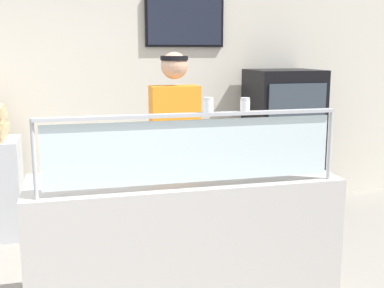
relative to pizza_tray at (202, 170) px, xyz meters
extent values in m
plane|color=gray|center=(-0.16, 0.57, -0.97)|extent=(12.00, 12.00, 0.00)
cube|color=silver|center=(-0.16, 2.20, 0.38)|extent=(6.42, 0.08, 2.70)
cube|color=black|center=(0.39, 2.13, 1.10)|extent=(0.86, 0.04, 0.53)
cube|color=#1E2333|center=(0.39, 2.11, 1.10)|extent=(0.81, 0.01, 0.48)
cube|color=#BCB7B2|center=(-0.16, -0.09, -0.49)|extent=(2.02, 0.68, 0.95)
cylinder|color=#B2B5BC|center=(-1.07, -0.37, 0.21)|extent=(0.02, 0.02, 0.46)
cylinder|color=#B2B5BC|center=(0.75, -0.37, 0.21)|extent=(0.02, 0.02, 0.46)
cube|color=silver|center=(-0.16, -0.37, 0.21)|extent=(1.76, 0.01, 0.38)
cube|color=#B2B5BC|center=(-0.16, -0.37, 0.43)|extent=(1.82, 0.06, 0.02)
cylinder|color=#9EA0A8|center=(0.00, 0.00, -0.01)|extent=(0.41, 0.41, 0.01)
cylinder|color=tan|center=(0.00, 0.00, 0.00)|extent=(0.38, 0.38, 0.02)
cylinder|color=gold|center=(0.00, 0.00, 0.02)|extent=(0.33, 0.33, 0.01)
cube|color=#ADAFB7|center=(0.00, -0.02, 0.02)|extent=(0.08, 0.28, 0.01)
cylinder|color=white|center=(-0.07, -0.37, 0.48)|extent=(0.06, 0.06, 0.07)
cylinder|color=white|center=(-0.07, -0.37, 0.47)|extent=(0.05, 0.05, 0.05)
cylinder|color=silver|center=(-0.07, -0.37, 0.52)|extent=(0.06, 0.06, 0.02)
cylinder|color=white|center=(0.16, -0.37, 0.48)|extent=(0.06, 0.06, 0.07)
cylinder|color=red|center=(0.16, -0.37, 0.47)|extent=(0.05, 0.05, 0.04)
cylinder|color=silver|center=(0.16, -0.37, 0.52)|extent=(0.06, 0.06, 0.02)
cylinder|color=#23232D|center=(-0.17, 0.60, -0.49)|extent=(0.13, 0.13, 0.95)
cylinder|color=#23232D|center=(0.05, 0.60, -0.49)|extent=(0.13, 0.13, 0.95)
cube|color=orange|center=(-0.06, 0.60, 0.26)|extent=(0.38, 0.21, 0.55)
sphere|color=tan|center=(-0.06, 0.60, 0.69)|extent=(0.21, 0.21, 0.21)
cylinder|color=black|center=(-0.06, 0.60, 0.75)|extent=(0.21, 0.21, 0.04)
cylinder|color=tan|center=(0.12, 0.38, 0.16)|extent=(0.08, 0.34, 0.08)
cube|color=black|center=(1.41, 1.76, -0.18)|extent=(0.73, 0.66, 1.57)
cube|color=#38424C|center=(1.41, 1.42, -0.15)|extent=(0.63, 0.02, 1.25)
cylinder|color=green|center=(1.18, 1.53, -0.11)|extent=(0.06, 0.06, 0.20)
cylinder|color=green|center=(1.30, 1.53, -0.11)|extent=(0.06, 0.06, 0.20)
cylinder|color=blue|center=(1.41, 1.53, -0.11)|extent=(0.06, 0.06, 0.20)
cylinder|color=blue|center=(1.52, 1.53, -0.11)|extent=(0.06, 0.06, 0.20)
cylinder|color=red|center=(1.63, 1.53, -0.11)|extent=(0.06, 0.06, 0.20)
camera|label=1|loc=(-0.87, -3.14, 0.81)|focal=45.75mm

